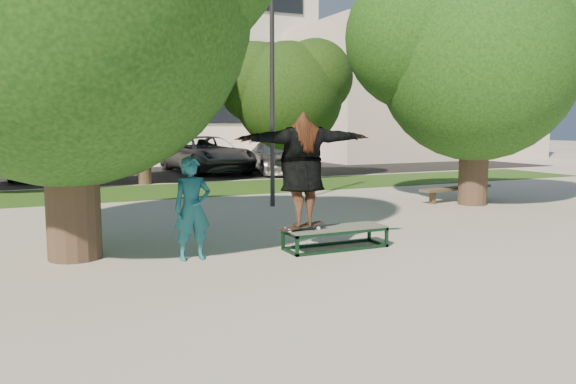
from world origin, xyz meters
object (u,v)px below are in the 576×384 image
lamppost (272,85)px  car_dark (29,163)px  bench (456,189)px  grind_box (335,238)px  bystander (192,209)px  tree_right (473,50)px  car_silver_b (277,157)px  car_grey (207,154)px

lamppost → car_dark: (-5.76, 10.52, -2.49)m
bench → car_dark: (-10.81, 11.84, 0.32)m
lamppost → grind_box: bearing=-101.5°
bench → grind_box: bearing=-157.5°
lamppost → bystander: bearing=-125.7°
tree_right → car_silver_b: 11.49m
bystander → car_dark: size_ratio=0.41×
grind_box → bystander: (-2.46, 0.28, 0.63)m
car_dark → car_grey: 7.27m
grind_box → car_grey: (2.54, 16.01, 0.62)m
lamppost → bench: bearing=-14.6°
lamppost → car_grey: lamppost is taller
bench → car_silver_b: (-0.90, 10.36, 0.37)m
tree_right → bystander: (-8.42, -2.95, -3.27)m
tree_right → bench: (0.13, 0.60, -3.75)m
lamppost → car_dark: lamppost is taller
bench → lamppost: bearing=155.7°
tree_right → car_dark: 16.75m
tree_right → grind_box: 7.82m
grind_box → car_silver_b: bearing=69.9°
car_grey → car_silver_b: (2.65, -1.82, -0.10)m
lamppost → bystander: lamppost is taller
car_dark → bystander: bearing=-80.3°
grind_box → bench: 7.19m
lamppost → tree_right: bearing=-21.3°
grind_box → car_dark: size_ratio=0.45×
car_silver_b → tree_right: bearing=-74.7°
lamppost → car_dark: 12.25m
tree_right → car_grey: size_ratio=1.12×
bystander → car_grey: size_ratio=0.28×
bystander → lamppost: bearing=55.4°
car_silver_b → bystander: bearing=-107.5°
tree_right → bench: size_ratio=2.44×
tree_right → bystander: 9.50m
grind_box → bench: size_ratio=0.67×
tree_right → car_dark: bearing=130.7°
tree_right → grind_box: bearing=-151.5°
tree_right → car_dark: tree_right is taller
grind_box → lamppost: bearing=78.5°
car_grey → lamppost: bearing=-105.0°
lamppost → car_grey: size_ratio=1.05×
lamppost → car_dark: size_ratio=1.52×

